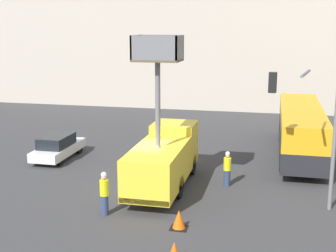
{
  "coord_description": "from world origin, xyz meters",
  "views": [
    {
      "loc": [
        6.16,
        -20.82,
        7.98
      ],
      "look_at": [
        1.0,
        1.66,
        2.96
      ],
      "focal_mm": 50.0,
      "sensor_mm": 36.0,
      "label": 1
    }
  ],
  "objects_px": {
    "city_bus": "(301,127)",
    "road_worker_near_truck": "(104,193)",
    "parked_car_curbside": "(58,147)",
    "utility_truck": "(164,156)",
    "road_worker_directing": "(227,169)",
    "traffic_light_pole": "(313,115)",
    "traffic_cone_near_truck": "(179,220)",
    "traffic_cone_mid_road": "(174,251)"
  },
  "relations": [
    {
      "from": "city_bus",
      "to": "parked_car_curbside",
      "type": "relative_size",
      "value": 2.74
    },
    {
      "from": "city_bus",
      "to": "road_worker_near_truck",
      "type": "bearing_deg",
      "value": 132.24
    },
    {
      "from": "city_bus",
      "to": "traffic_cone_near_truck",
      "type": "bearing_deg",
      "value": 145.54
    },
    {
      "from": "utility_truck",
      "to": "city_bus",
      "type": "bearing_deg",
      "value": 48.64
    },
    {
      "from": "road_worker_directing",
      "to": "road_worker_near_truck",
      "type": "bearing_deg",
      "value": -86.1
    },
    {
      "from": "traffic_light_pole",
      "to": "road_worker_near_truck",
      "type": "distance_m",
      "value": 9.54
    },
    {
      "from": "parked_car_curbside",
      "to": "traffic_light_pole",
      "type": "bearing_deg",
      "value": -17.61
    },
    {
      "from": "traffic_light_pole",
      "to": "road_worker_near_truck",
      "type": "height_order",
      "value": "traffic_light_pole"
    },
    {
      "from": "traffic_light_pole",
      "to": "city_bus",
      "type": "bearing_deg",
      "value": 89.75
    },
    {
      "from": "traffic_light_pole",
      "to": "traffic_cone_near_truck",
      "type": "xyz_separation_m",
      "value": [
        -5.13,
        -3.58,
        -3.8
      ]
    },
    {
      "from": "city_bus",
      "to": "traffic_cone_near_truck",
      "type": "relative_size",
      "value": 15.58
    },
    {
      "from": "traffic_cone_mid_road",
      "to": "parked_car_curbside",
      "type": "distance_m",
      "value": 14.3
    },
    {
      "from": "traffic_cone_near_truck",
      "to": "city_bus",
      "type": "bearing_deg",
      "value": 67.28
    },
    {
      "from": "traffic_cone_near_truck",
      "to": "traffic_cone_mid_road",
      "type": "distance_m",
      "value": 2.57
    },
    {
      "from": "road_worker_directing",
      "to": "traffic_cone_mid_road",
      "type": "height_order",
      "value": "road_worker_directing"
    },
    {
      "from": "traffic_light_pole",
      "to": "traffic_cone_near_truck",
      "type": "distance_m",
      "value": 7.32
    },
    {
      "from": "road_worker_directing",
      "to": "utility_truck",
      "type": "bearing_deg",
      "value": -115.07
    },
    {
      "from": "city_bus",
      "to": "road_worker_near_truck",
      "type": "height_order",
      "value": "city_bus"
    },
    {
      "from": "traffic_light_pole",
      "to": "traffic_cone_near_truck",
      "type": "relative_size",
      "value": 8.05
    },
    {
      "from": "road_worker_directing",
      "to": "parked_car_curbside",
      "type": "relative_size",
      "value": 0.41
    },
    {
      "from": "road_worker_near_truck",
      "to": "utility_truck",
      "type": "bearing_deg",
      "value": 34.02
    },
    {
      "from": "city_bus",
      "to": "parked_car_curbside",
      "type": "bearing_deg",
      "value": 94.67
    },
    {
      "from": "utility_truck",
      "to": "city_bus",
      "type": "xyz_separation_m",
      "value": [
        6.85,
        7.78,
        0.15
      ]
    },
    {
      "from": "road_worker_directing",
      "to": "city_bus",
      "type": "bearing_deg",
      "value": 108.86
    },
    {
      "from": "utility_truck",
      "to": "road_worker_directing",
      "type": "relative_size",
      "value": 4.18
    },
    {
      "from": "road_worker_directing",
      "to": "traffic_cone_near_truck",
      "type": "relative_size",
      "value": 2.32
    },
    {
      "from": "utility_truck",
      "to": "traffic_cone_near_truck",
      "type": "relative_size",
      "value": 9.7
    },
    {
      "from": "city_bus",
      "to": "parked_car_curbside",
      "type": "xyz_separation_m",
      "value": [
        -14.33,
        -4.22,
        -1.03
      ]
    },
    {
      "from": "utility_truck",
      "to": "traffic_cone_near_truck",
      "type": "bearing_deg",
      "value": -69.64
    },
    {
      "from": "traffic_cone_near_truck",
      "to": "traffic_cone_mid_road",
      "type": "relative_size",
      "value": 1.17
    },
    {
      "from": "traffic_cone_near_truck",
      "to": "traffic_cone_mid_road",
      "type": "bearing_deg",
      "value": -81.99
    },
    {
      "from": "utility_truck",
      "to": "road_worker_directing",
      "type": "bearing_deg",
      "value": 16.98
    },
    {
      "from": "traffic_light_pole",
      "to": "road_worker_directing",
      "type": "height_order",
      "value": "traffic_light_pole"
    },
    {
      "from": "traffic_light_pole",
      "to": "parked_car_curbside",
      "type": "bearing_deg",
      "value": 162.39
    },
    {
      "from": "road_worker_near_truck",
      "to": "traffic_cone_near_truck",
      "type": "distance_m",
      "value": 3.47
    },
    {
      "from": "city_bus",
      "to": "utility_truck",
      "type": "bearing_deg",
      "value": 126.89
    },
    {
      "from": "city_bus",
      "to": "traffic_cone_near_truck",
      "type": "xyz_separation_m",
      "value": [
        -5.16,
        -12.34,
        -1.41
      ]
    },
    {
      "from": "city_bus",
      "to": "traffic_light_pole",
      "type": "distance_m",
      "value": 9.08
    },
    {
      "from": "traffic_light_pole",
      "to": "traffic_cone_near_truck",
      "type": "bearing_deg",
      "value": -145.08
    },
    {
      "from": "traffic_light_pole",
      "to": "parked_car_curbside",
      "type": "height_order",
      "value": "traffic_light_pole"
    },
    {
      "from": "road_worker_directing",
      "to": "parked_car_curbside",
      "type": "height_order",
      "value": "road_worker_directing"
    },
    {
      "from": "traffic_light_pole",
      "to": "utility_truck",
      "type": "bearing_deg",
      "value": 171.88
    }
  ]
}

